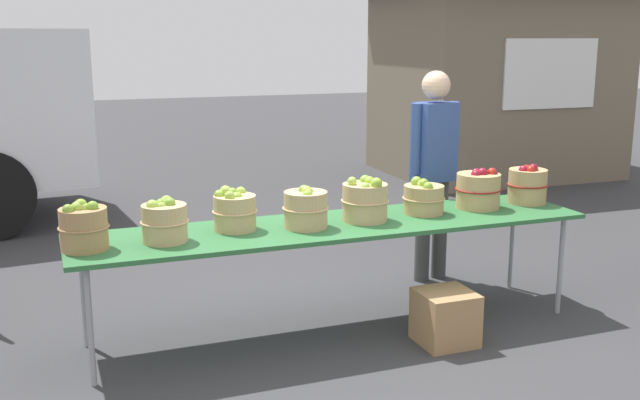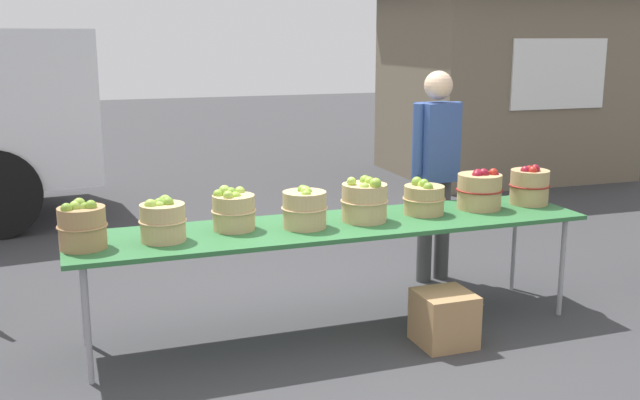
# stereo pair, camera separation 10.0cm
# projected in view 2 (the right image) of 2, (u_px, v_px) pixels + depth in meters

# --- Properties ---
(ground_plane) EXTENTS (40.00, 40.00, 0.00)m
(ground_plane) POSITION_uv_depth(u_px,v_px,m) (335.00, 329.00, 5.15)
(ground_plane) COLOR #38383A
(market_table) EXTENTS (3.50, 0.76, 0.75)m
(market_table) POSITION_uv_depth(u_px,v_px,m) (335.00, 228.00, 4.99)
(market_table) COLOR #2D6B38
(market_table) RESTS_ON ground
(apple_basket_green_0) EXTENTS (0.30, 0.30, 0.31)m
(apple_basket_green_0) POSITION_uv_depth(u_px,v_px,m) (82.00, 226.00, 4.38)
(apple_basket_green_0) COLOR #A87F51
(apple_basket_green_0) RESTS_ON market_table
(apple_basket_green_1) EXTENTS (0.29, 0.29, 0.28)m
(apple_basket_green_1) POSITION_uv_depth(u_px,v_px,m) (163.00, 220.00, 4.54)
(apple_basket_green_1) COLOR tan
(apple_basket_green_1) RESTS_ON market_table
(apple_basket_green_2) EXTENTS (0.29, 0.29, 0.29)m
(apple_basket_green_2) POSITION_uv_depth(u_px,v_px,m) (233.00, 210.00, 4.81)
(apple_basket_green_2) COLOR tan
(apple_basket_green_2) RESTS_ON market_table
(apple_basket_green_3) EXTENTS (0.31, 0.31, 0.28)m
(apple_basket_green_3) POSITION_uv_depth(u_px,v_px,m) (305.00, 208.00, 4.86)
(apple_basket_green_3) COLOR tan
(apple_basket_green_3) RESTS_ON market_table
(apple_basket_green_4) EXTENTS (0.33, 0.33, 0.31)m
(apple_basket_green_4) POSITION_uv_depth(u_px,v_px,m) (365.00, 201.00, 5.03)
(apple_basket_green_4) COLOR tan
(apple_basket_green_4) RESTS_ON market_table
(apple_basket_green_5) EXTENTS (0.30, 0.30, 0.26)m
(apple_basket_green_5) POSITION_uv_depth(u_px,v_px,m) (424.00, 198.00, 5.24)
(apple_basket_green_5) COLOR tan
(apple_basket_green_5) RESTS_ON market_table
(apple_basket_red_0) EXTENTS (0.34, 0.34, 0.30)m
(apple_basket_red_0) POSITION_uv_depth(u_px,v_px,m) (480.00, 190.00, 5.39)
(apple_basket_red_0) COLOR tan
(apple_basket_red_0) RESTS_ON market_table
(apple_basket_red_1) EXTENTS (0.30, 0.30, 0.30)m
(apple_basket_red_1) POSITION_uv_depth(u_px,v_px,m) (529.00, 185.00, 5.54)
(apple_basket_red_1) COLOR tan
(apple_basket_red_1) RESTS_ON market_table
(vendor_adult) EXTENTS (0.45, 0.27, 1.72)m
(vendor_adult) POSITION_uv_depth(u_px,v_px,m) (436.00, 160.00, 5.97)
(vendor_adult) COLOR #3F3F3F
(vendor_adult) RESTS_ON ground
(food_kiosk) EXTENTS (3.57, 2.98, 2.74)m
(food_kiosk) POSITION_uv_depth(u_px,v_px,m) (504.00, 78.00, 10.72)
(food_kiosk) COLOR #726651
(food_kiosk) RESTS_ON ground
(produce_crate) EXTENTS (0.35, 0.35, 0.35)m
(produce_crate) POSITION_uv_depth(u_px,v_px,m) (444.00, 318.00, 4.86)
(produce_crate) COLOR #A87F51
(produce_crate) RESTS_ON ground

